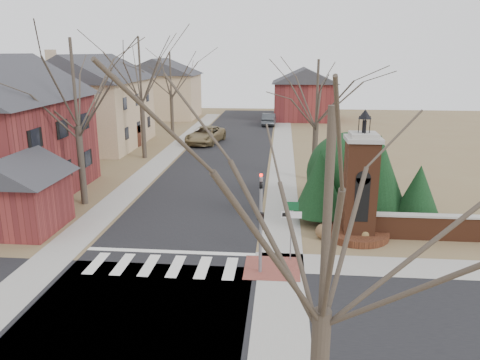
# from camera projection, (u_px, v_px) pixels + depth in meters

# --- Properties ---
(ground) EXTENTS (120.00, 120.00, 0.00)m
(ground) POSITION_uv_depth(u_px,v_px,m) (158.00, 274.00, 19.78)
(ground) COLOR brown
(ground) RESTS_ON ground
(main_street) EXTENTS (8.00, 70.00, 0.01)m
(main_street) POSITION_uv_depth(u_px,v_px,m) (223.00, 159.00, 40.90)
(main_street) COLOR black
(main_street) RESTS_ON ground
(cross_street) EXTENTS (120.00, 8.00, 0.01)m
(cross_street) POSITION_uv_depth(u_px,v_px,m) (136.00, 312.00, 16.90)
(cross_street) COLOR black
(cross_street) RESTS_ON ground
(crosswalk_zone) EXTENTS (8.00, 2.20, 0.02)m
(crosswalk_zone) POSITION_uv_depth(u_px,v_px,m) (163.00, 266.00, 20.54)
(crosswalk_zone) COLOR silver
(crosswalk_zone) RESTS_ON ground
(stop_bar) EXTENTS (8.00, 0.35, 0.02)m
(stop_bar) POSITION_uv_depth(u_px,v_px,m) (171.00, 252.00, 21.98)
(stop_bar) COLOR silver
(stop_bar) RESTS_ON ground
(sidewalk_right_main) EXTENTS (2.00, 60.00, 0.02)m
(sidewalk_right_main) POSITION_uv_depth(u_px,v_px,m) (283.00, 160.00, 40.45)
(sidewalk_right_main) COLOR gray
(sidewalk_right_main) RESTS_ON ground
(sidewalk_left) EXTENTS (2.00, 60.00, 0.02)m
(sidewalk_left) POSITION_uv_depth(u_px,v_px,m) (165.00, 158.00, 41.35)
(sidewalk_left) COLOR gray
(sidewalk_left) RESTS_ON ground
(curb_apron) EXTENTS (2.40, 2.40, 0.02)m
(curb_apron) POSITION_uv_depth(u_px,v_px,m) (272.00, 268.00, 20.32)
(curb_apron) COLOR brown
(curb_apron) RESTS_ON ground
(traffic_signal_pole) EXTENTS (0.28, 0.41, 4.50)m
(traffic_signal_pole) POSITION_uv_depth(u_px,v_px,m) (261.00, 215.00, 19.27)
(traffic_signal_pole) COLOR slate
(traffic_signal_pole) RESTS_ON ground
(sign_post) EXTENTS (0.90, 0.07, 2.75)m
(sign_post) POSITION_uv_depth(u_px,v_px,m) (291.00, 219.00, 20.68)
(sign_post) COLOR slate
(sign_post) RESTS_ON ground
(brick_gate_monument) EXTENTS (3.20, 3.20, 6.47)m
(brick_gate_monument) POSITION_uv_depth(u_px,v_px,m) (359.00, 196.00, 23.21)
(brick_gate_monument) COLOR #582C19
(brick_gate_monument) RESTS_ON ground
(brick_garden_wall) EXTENTS (7.50, 0.50, 1.30)m
(brick_garden_wall) POSITION_uv_depth(u_px,v_px,m) (449.00, 227.00, 23.23)
(brick_garden_wall) COLOR #582C19
(brick_garden_wall) RESTS_ON ground
(house_stucco_left) EXTENTS (9.80, 12.80, 9.28)m
(house_stucco_left) POSITION_uv_depth(u_px,v_px,m) (92.00, 99.00, 45.65)
(house_stucco_left) COLOR #CCAC88
(house_stucco_left) RESTS_ON ground
(garage_left) EXTENTS (4.80, 4.80, 4.29)m
(garage_left) POSITION_uv_depth(u_px,v_px,m) (18.00, 189.00, 24.23)
(garage_left) COLOR maroon
(garage_left) RESTS_ON ground
(house_distant_left) EXTENTS (10.80, 8.80, 8.53)m
(house_distant_left) POSITION_uv_depth(u_px,v_px,m) (161.00, 87.00, 65.78)
(house_distant_left) COLOR #CCAC88
(house_distant_left) RESTS_ON ground
(house_distant_right) EXTENTS (8.80, 8.80, 7.30)m
(house_distant_right) POSITION_uv_depth(u_px,v_px,m) (304.00, 93.00, 64.19)
(house_distant_right) COLOR maroon
(house_distant_right) RESTS_ON ground
(evergreen_near) EXTENTS (2.80, 2.80, 4.10)m
(evergreen_near) POSITION_uv_depth(u_px,v_px,m) (320.00, 182.00, 25.26)
(evergreen_near) COLOR #473D33
(evergreen_near) RESTS_ON ground
(evergreen_mid) EXTENTS (3.40, 3.40, 4.70)m
(evergreen_mid) POSITION_uv_depth(u_px,v_px,m) (378.00, 172.00, 26.05)
(evergreen_mid) COLOR #473D33
(evergreen_mid) RESTS_ON ground
(evergreen_far) EXTENTS (2.40, 2.40, 3.30)m
(evergreen_far) POSITION_uv_depth(u_px,v_px,m) (419.00, 190.00, 25.10)
(evergreen_far) COLOR #473D33
(evergreen_far) RESTS_ON ground
(evergreen_mass) EXTENTS (4.80, 4.80, 4.80)m
(evergreen_mass) POSITION_uv_depth(u_px,v_px,m) (348.00, 170.00, 27.48)
(evergreen_mass) COLOR black
(evergreen_mass) RESTS_ON ground
(bare_tree_0) EXTENTS (8.05, 8.05, 11.15)m
(bare_tree_0) POSITION_uv_depth(u_px,v_px,m) (73.00, 77.00, 26.98)
(bare_tree_0) COLOR #473D33
(bare_tree_0) RESTS_ON ground
(bare_tree_1) EXTENTS (8.40, 8.40, 11.64)m
(bare_tree_1) POSITION_uv_depth(u_px,v_px,m) (140.00, 65.00, 39.38)
(bare_tree_1) COLOR #473D33
(bare_tree_1) RESTS_ON ground
(bare_tree_2) EXTENTS (7.35, 7.35, 10.19)m
(bare_tree_2) POSITION_uv_depth(u_px,v_px,m) (170.00, 71.00, 52.17)
(bare_tree_2) COLOR #473D33
(bare_tree_2) RESTS_ON ground
(bare_tree_3) EXTENTS (7.00, 7.00, 9.70)m
(bare_tree_3) POSITION_uv_depth(u_px,v_px,m) (318.00, 87.00, 32.71)
(bare_tree_3) COLOR #473D33
(bare_tree_3) RESTS_ON ground
(bare_tree_4) EXTENTS (6.65, 6.65, 9.21)m
(bare_tree_4) POSITION_uv_depth(u_px,v_px,m) (328.00, 201.00, 8.93)
(bare_tree_4) COLOR #473D33
(bare_tree_4) RESTS_ON ground
(pickup_truck) EXTENTS (3.83, 6.51, 1.70)m
(pickup_truck) POSITION_uv_depth(u_px,v_px,m) (205.00, 135.00, 47.86)
(pickup_truck) COLOR olive
(pickup_truck) RESTS_ON ground
(distant_car) EXTENTS (1.77, 4.68, 1.52)m
(distant_car) POSITION_uv_depth(u_px,v_px,m) (269.00, 119.00, 59.68)
(distant_car) COLOR #383C40
(distant_car) RESTS_ON ground
(dry_shrub_left) EXTENTS (0.78, 0.78, 0.78)m
(dry_shrub_left) POSITION_uv_depth(u_px,v_px,m) (323.00, 231.00, 23.46)
(dry_shrub_left) COLOR brown
(dry_shrub_left) RESTS_ON ground
(dry_shrub_right) EXTENTS (0.80, 0.80, 0.80)m
(dry_shrub_right) POSITION_uv_depth(u_px,v_px,m) (364.00, 233.00, 23.28)
(dry_shrub_right) COLOR olive
(dry_shrub_right) RESTS_ON ground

